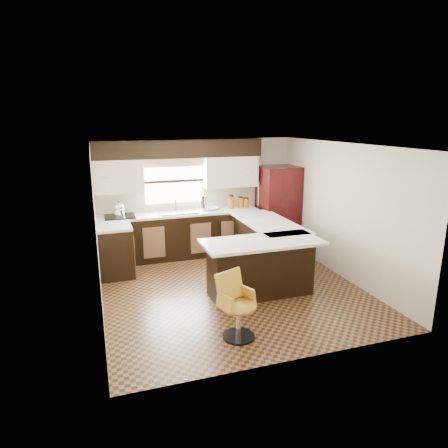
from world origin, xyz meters
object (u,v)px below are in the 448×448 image
object	(u,v)px
peninsula_return	(260,268)
refrigerator	(278,208)
bar_chair	(239,307)
peninsula_long	(265,247)

from	to	relation	value
peninsula_return	refrigerator	size ratio (longest dim) A/B	0.91
peninsula_return	bar_chair	bearing A→B (deg)	-124.66
peninsula_long	peninsula_return	bearing A→B (deg)	-118.30
bar_chair	refrigerator	bearing A→B (deg)	32.59
peninsula_long	bar_chair	xyz separation A→B (m)	(-1.33, -2.13, -0.01)
peninsula_return	bar_chair	distance (m)	1.41
peninsula_long	bar_chair	size ratio (longest dim) A/B	2.22
bar_chair	peninsula_return	bearing A→B (deg)	30.78
peninsula_return	refrigerator	bearing A→B (deg)	58.16
refrigerator	bar_chair	distance (m)	3.93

